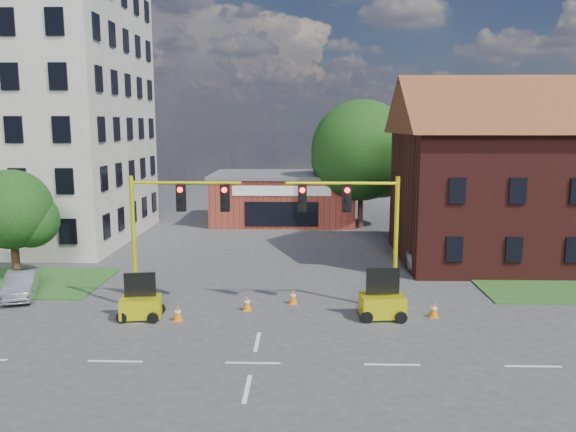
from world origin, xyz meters
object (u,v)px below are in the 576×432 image
at_px(signal_mast_west, 169,226).
at_px(trailer_west, 141,305).
at_px(trailer_east, 382,303).
at_px(pickup_white, 455,258).
at_px(signal_mast_east, 360,227).

xyz_separation_m(signal_mast_west, trailer_west, (-1.01, -1.43, -3.30)).
relative_size(trailer_west, trailer_east, 0.92).
relative_size(trailer_west, pickup_white, 0.36).
bearing_deg(signal_mast_west, trailer_west, -125.25).
relative_size(signal_mast_east, trailer_east, 2.87).
bearing_deg(trailer_west, signal_mast_east, -0.34).
height_order(trailer_west, pickup_white, trailer_west).
bearing_deg(trailer_east, signal_mast_west, 168.21).
relative_size(signal_mast_east, trailer_west, 3.12).
distance_m(trailer_west, pickup_white, 18.13).
bearing_deg(signal_mast_east, pickup_white, 48.47).
bearing_deg(pickup_white, trailer_west, 126.89).
relative_size(signal_mast_west, trailer_east, 2.87).
bearing_deg(pickup_white, trailer_east, 155.68).
relative_size(signal_mast_west, pickup_white, 1.11).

